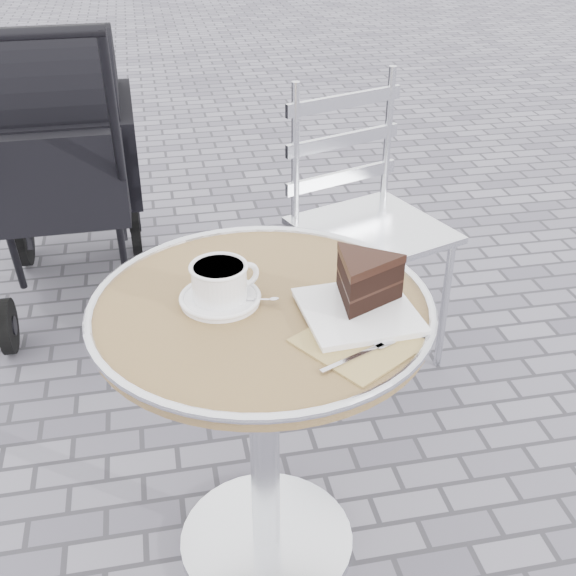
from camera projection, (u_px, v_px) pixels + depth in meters
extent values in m
plane|color=slate|center=(267.00, 544.00, 1.86)|extent=(80.00, 80.00, 0.00)
cylinder|color=silver|center=(267.00, 540.00, 1.85)|extent=(0.44, 0.44, 0.03)
cylinder|color=silver|center=(264.00, 438.00, 1.67)|extent=(0.07, 0.07, 0.67)
cylinder|color=#A6815A|center=(262.00, 311.00, 1.49)|extent=(0.70, 0.70, 0.03)
torus|color=silver|center=(261.00, 305.00, 1.48)|extent=(0.72, 0.72, 0.02)
cylinder|color=white|center=(220.00, 299.00, 1.49)|extent=(0.16, 0.16, 0.01)
cylinder|color=white|center=(219.00, 282.00, 1.47)|extent=(0.14, 0.14, 0.07)
torus|color=white|center=(246.00, 275.00, 1.50)|extent=(0.06, 0.03, 0.06)
cylinder|color=beige|center=(219.00, 268.00, 1.45)|extent=(0.10, 0.10, 0.01)
cube|color=#A18358|center=(359.00, 342.00, 1.37)|extent=(0.27, 0.27, 0.00)
cube|color=white|center=(358.00, 312.00, 1.44)|extent=(0.23, 0.23, 0.01)
cylinder|color=silver|center=(355.00, 338.00, 2.24)|extent=(0.03, 0.03, 0.48)
cylinder|color=silver|center=(444.00, 306.00, 2.39)|extent=(0.03, 0.03, 0.48)
cylinder|color=silver|center=(295.00, 287.00, 2.50)|extent=(0.03, 0.03, 0.48)
cylinder|color=silver|center=(378.00, 261.00, 2.66)|extent=(0.03, 0.03, 0.48)
cube|color=silver|center=(372.00, 230.00, 2.32)|extent=(0.54, 0.54, 0.02)
cube|color=black|center=(61.00, 171.00, 2.64)|extent=(0.48, 0.75, 0.45)
cylinder|color=black|center=(11.00, 34.00, 1.83)|extent=(0.47, 0.04, 0.03)
cylinder|color=black|center=(8.00, 326.00, 2.54)|extent=(0.04, 0.20, 0.20)
cylinder|color=black|center=(142.00, 311.00, 2.63)|extent=(0.04, 0.20, 0.20)
cylinder|color=black|center=(23.00, 230.00, 3.07)|extent=(0.04, 0.31, 0.31)
cylinder|color=black|center=(134.00, 220.00, 3.16)|extent=(0.04, 0.31, 0.31)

